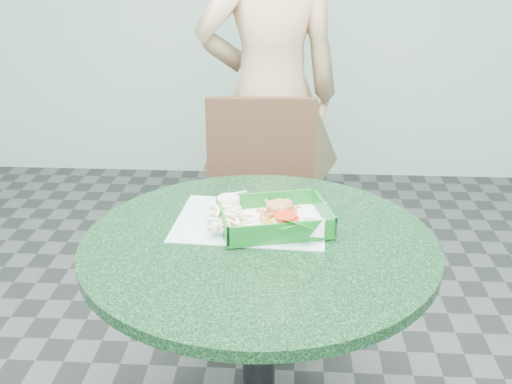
# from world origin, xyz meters

# --- Properties ---
(cafe_table) EXTENTS (0.94, 0.94, 0.75)m
(cafe_table) POSITION_xyz_m (0.00, 0.00, 0.58)
(cafe_table) COLOR black
(cafe_table) RESTS_ON floor
(dining_chair) EXTENTS (0.44, 0.44, 0.93)m
(dining_chair) POSITION_xyz_m (-0.04, 0.78, 0.53)
(dining_chair) COLOR #392719
(dining_chair) RESTS_ON floor
(diner_person) EXTENTS (0.84, 0.66, 2.03)m
(diner_person) POSITION_xyz_m (-0.01, 1.12, 1.02)
(diner_person) COLOR tan
(diner_person) RESTS_ON floor
(placemat) EXTENTS (0.44, 0.34, 0.00)m
(placemat) POSITION_xyz_m (-0.03, 0.11, 0.75)
(placemat) COLOR #A4C2BF
(placemat) RESTS_ON cafe_table
(food_basket) EXTENTS (0.29, 0.21, 0.06)m
(food_basket) POSITION_xyz_m (0.04, 0.07, 0.77)
(food_basket) COLOR #126D20
(food_basket) RESTS_ON placemat
(crab_sandwich) EXTENTS (0.11, 0.11, 0.07)m
(crab_sandwich) POSITION_xyz_m (0.05, 0.09, 0.80)
(crab_sandwich) COLOR gold
(crab_sandwich) RESTS_ON food_basket
(fries_pile) EXTENTS (0.11, 0.12, 0.04)m
(fries_pile) POSITION_xyz_m (-0.08, 0.08, 0.79)
(fries_pile) COLOR beige
(fries_pile) RESTS_ON food_basket
(sauce_ramekin) EXTENTS (0.06, 0.06, 0.04)m
(sauce_ramekin) POSITION_xyz_m (-0.08, 0.15, 0.80)
(sauce_ramekin) COLOR white
(sauce_ramekin) RESTS_ON food_basket
(garnish_cup) EXTENTS (0.11, 0.10, 0.04)m
(garnish_cup) POSITION_xyz_m (0.07, 0.01, 0.79)
(garnish_cup) COLOR silver
(garnish_cup) RESTS_ON food_basket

